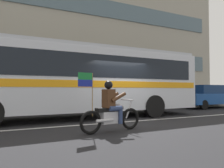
# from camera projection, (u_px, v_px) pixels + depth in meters

# --- Properties ---
(ground_plane) EXTENTS (60.00, 60.00, 0.00)m
(ground_plane) POSITION_uv_depth(u_px,v_px,m) (121.00, 120.00, 8.79)
(ground_plane) COLOR black
(sidewalk_curb) EXTENTS (28.00, 3.80, 0.15)m
(sidewalk_curb) POSITION_uv_depth(u_px,v_px,m) (86.00, 108.00, 13.42)
(sidewalk_curb) COLOR gray
(sidewalk_curb) RESTS_ON ground_plane
(lane_center_stripe) EXTENTS (26.60, 0.14, 0.01)m
(lane_center_stripe) POSITION_uv_depth(u_px,v_px,m) (128.00, 122.00, 8.25)
(lane_center_stripe) COLOR silver
(lane_center_stripe) RESTS_ON ground_plane
(office_building_facade) EXTENTS (28.00, 0.89, 11.18)m
(office_building_facade) POSITION_uv_depth(u_px,v_px,m) (77.00, 34.00, 15.67)
(office_building_facade) COLOR gray
(office_building_facade) RESTS_ON ground_plane
(transit_bus) EXTENTS (11.54, 2.72, 3.22)m
(transit_bus) POSITION_uv_depth(u_px,v_px,m) (82.00, 77.00, 9.34)
(transit_bus) COLOR silver
(transit_bus) RESTS_ON ground_plane
(motorcycle_with_rider) EXTENTS (2.18, 0.70, 1.78)m
(motorcycle_with_rider) POSITION_uv_depth(u_px,v_px,m) (111.00, 110.00, 6.25)
(motorcycle_with_rider) COLOR black
(motorcycle_with_rider) RESTS_ON ground_plane
(parked_hatchback_downstreet) EXTENTS (4.46, 1.98, 1.64)m
(parked_hatchback_downstreet) POSITION_uv_depth(u_px,v_px,m) (207.00, 96.00, 14.65)
(parked_hatchback_downstreet) COLOR #194793
(parked_hatchback_downstreet) RESTS_ON ground_plane
(fire_hydrant) EXTENTS (0.22, 0.30, 0.75)m
(fire_hydrant) POSITION_uv_depth(u_px,v_px,m) (123.00, 102.00, 12.96)
(fire_hydrant) COLOR gold
(fire_hydrant) RESTS_ON sidewalk_curb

